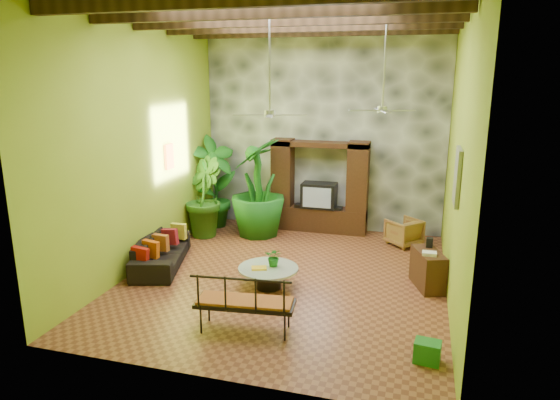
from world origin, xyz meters
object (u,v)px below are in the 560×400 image
(wicker_armchair, at_px, (404,232))
(coffee_table, at_px, (268,275))
(tall_plant_c, at_px, (258,188))
(green_bin, at_px, (427,352))
(entertainment_center, at_px, (319,193))
(side_console, at_px, (428,269))
(tall_plant_a, at_px, (214,182))
(tall_plant_b, at_px, (203,197))
(sofa, at_px, (161,251))
(ceiling_fan_back, at_px, (383,99))
(ceiling_fan_front, at_px, (270,102))
(iron_bench, at_px, (243,300))

(wicker_armchair, relative_size, coffee_table, 0.62)
(tall_plant_c, relative_size, green_bin, 6.80)
(entertainment_center, xyz_separation_m, side_console, (2.65, -2.88, -0.61))
(wicker_armchair, relative_size, tall_plant_a, 0.29)
(coffee_table, bearing_deg, green_bin, -31.79)
(tall_plant_b, bearing_deg, entertainment_center, 23.49)
(sofa, bearing_deg, coffee_table, -116.16)
(wicker_armchair, bearing_deg, ceiling_fan_back, 22.35)
(side_console, bearing_deg, ceiling_fan_back, 118.39)
(entertainment_center, distance_m, ceiling_fan_front, 4.30)
(side_console, bearing_deg, ceiling_fan_front, 173.26)
(entertainment_center, relative_size, side_console, 2.71)
(entertainment_center, bearing_deg, wicker_armchair, -14.78)
(green_bin, bearing_deg, side_console, 90.00)
(tall_plant_c, bearing_deg, sofa, -117.50)
(ceiling_fan_front, height_order, sofa, ceiling_fan_front)
(tall_plant_b, xyz_separation_m, green_bin, (5.30, -4.31, -0.81))
(coffee_table, relative_size, green_bin, 3.16)
(tall_plant_c, height_order, green_bin, tall_plant_c)
(iron_bench, bearing_deg, tall_plant_c, 99.18)
(entertainment_center, relative_size, coffee_table, 2.15)
(entertainment_center, relative_size, wicker_armchair, 3.50)
(green_bin, bearing_deg, tall_plant_c, 130.51)
(sofa, bearing_deg, green_bin, -128.47)
(entertainment_center, distance_m, wicker_armchair, 2.29)
(coffee_table, xyz_separation_m, green_bin, (2.84, -1.76, -0.10))
(wicker_armchair, height_order, iron_bench, iron_bench)
(wicker_armchair, bearing_deg, tall_plant_a, -48.37)
(wicker_armchair, xyz_separation_m, green_bin, (0.53, -4.90, -0.16))
(iron_bench, relative_size, side_console, 1.78)
(ceiling_fan_back, distance_m, coffee_table, 4.03)
(ceiling_fan_front, xyz_separation_m, wicker_armchair, (2.32, 2.98, -3.09))
(ceiling_fan_back, height_order, iron_bench, ceiling_fan_back)
(ceiling_fan_back, height_order, sofa, ceiling_fan_back)
(side_console, bearing_deg, tall_plant_a, 135.39)
(entertainment_center, relative_size, green_bin, 6.81)
(entertainment_center, distance_m, tall_plant_a, 2.69)
(ceiling_fan_back, bearing_deg, coffee_table, -135.45)
(entertainment_center, xyz_separation_m, tall_plant_b, (-2.65, -1.15, -0.00))
(sofa, relative_size, green_bin, 6.02)
(sofa, bearing_deg, tall_plant_c, -43.34)
(tall_plant_a, bearing_deg, wicker_armchair, -1.60)
(sofa, relative_size, iron_bench, 1.35)
(sofa, bearing_deg, iron_bench, -145.52)
(iron_bench, bearing_deg, green_bin, -7.81)
(wicker_armchair, relative_size, tall_plant_c, 0.29)
(tall_plant_b, bearing_deg, wicker_armchair, 7.06)
(wicker_armchair, bearing_deg, entertainment_center, -61.55)
(tall_plant_b, relative_size, side_console, 2.18)
(entertainment_center, bearing_deg, sofa, -129.16)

